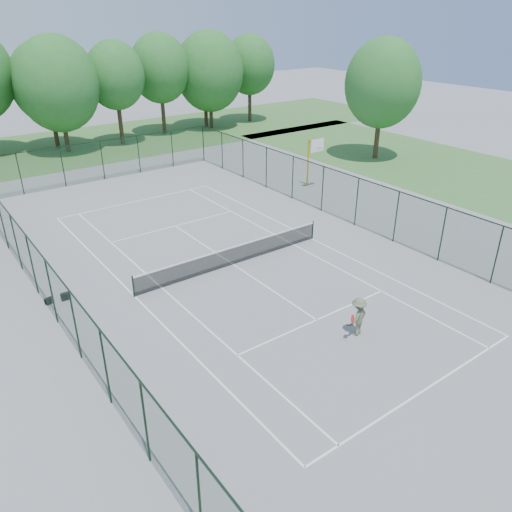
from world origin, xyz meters
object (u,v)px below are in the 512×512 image
object	(u,v)px
tennis_net	(233,255)
tennis_player	(358,317)
basketball_goal	(313,153)
sports_bag_a	(49,301)

from	to	relation	value
tennis_net	tennis_player	size ratio (longest dim) A/B	5.96
tennis_net	tennis_player	distance (m)	8.14
tennis_player	basketball_goal	bearing A→B (deg)	53.66
basketball_goal	tennis_player	world-z (taller)	basketball_goal
tennis_net	tennis_player	bearing A→B (deg)	-85.64
sports_bag_a	tennis_net	bearing A→B (deg)	-31.75
basketball_goal	tennis_player	xyz separation A→B (m)	(-11.16, -15.17, -1.73)
sports_bag_a	tennis_player	bearing A→B (deg)	-66.81
tennis_net	basketball_goal	xyz separation A→B (m)	(11.78, 7.05, 1.99)
basketball_goal	sports_bag_a	distance (m)	21.45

